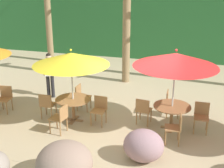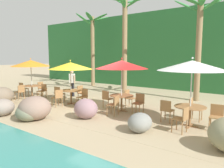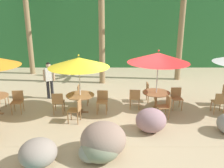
# 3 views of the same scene
# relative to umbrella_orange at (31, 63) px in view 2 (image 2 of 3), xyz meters

# --- Properties ---
(ground_plane) EXTENTS (120.00, 120.00, 0.00)m
(ground_plane) POSITION_rel_umbrella_orange_xyz_m (5.23, 0.25, -2.10)
(ground_plane) COLOR tan
(terrace_deck) EXTENTS (18.00, 5.20, 0.01)m
(terrace_deck) POSITION_rel_umbrella_orange_xyz_m (5.23, 0.25, -2.10)
(terrace_deck) COLOR tan
(terrace_deck) RESTS_ON ground
(foliage_backdrop) EXTENTS (28.00, 2.40, 6.00)m
(foliage_backdrop) POSITION_rel_umbrella_orange_xyz_m (5.23, 9.25, 0.90)
(foliage_backdrop) COLOR #286633
(foliage_backdrop) RESTS_ON ground
(rock_seawall) EXTENTS (16.04, 3.95, 0.99)m
(rock_seawall) POSITION_rel_umbrella_orange_xyz_m (4.50, -2.57, -1.69)
(rock_seawall) COLOR gray
(rock_seawall) RESTS_ON ground
(umbrella_orange) EXTENTS (2.32, 2.32, 2.41)m
(umbrella_orange) POSITION_rel_umbrella_orange_xyz_m (0.00, 0.00, 0.00)
(umbrella_orange) COLOR silver
(umbrella_orange) RESTS_ON ground
(dining_table_orange) EXTENTS (1.10, 1.10, 0.74)m
(dining_table_orange) POSITION_rel_umbrella_orange_xyz_m (-0.00, -0.00, -1.49)
(dining_table_orange) COLOR olive
(dining_table_orange) RESTS_ON ground
(chair_orange_seaward) EXTENTS (0.46, 0.46, 0.87)m
(chair_orange_seaward) POSITION_rel_umbrella_orange_xyz_m (0.84, 0.17, -1.59)
(chair_orange_seaward) COLOR #9E7042
(chair_orange_seaward) RESTS_ON ground
(chair_orange_inland) EXTENTS (0.47, 0.46, 0.87)m
(chair_orange_inland) POSITION_rel_umbrella_orange_xyz_m (-0.18, 0.83, -1.59)
(chair_orange_inland) COLOR #9E7042
(chair_orange_inland) RESTS_ON ground
(chair_orange_left) EXTENTS (0.42, 0.43, 0.87)m
(chair_orange_left) POSITION_rel_umbrella_orange_xyz_m (-0.85, -0.09, -1.59)
(chair_orange_left) COLOR #9E7042
(chair_orange_left) RESTS_ON ground
(chair_orange_right) EXTENTS (0.44, 0.44, 0.87)m
(chair_orange_right) POSITION_rel_umbrella_orange_xyz_m (0.13, -0.85, -1.59)
(chair_orange_right) COLOR #9E7042
(chair_orange_right) RESTS_ON ground
(umbrella_yellow) EXTENTS (2.30, 2.30, 2.32)m
(umbrella_yellow) POSITION_rel_umbrella_orange_xyz_m (3.31, 0.15, -0.08)
(umbrella_yellow) COLOR silver
(umbrella_yellow) RESTS_ON ground
(dining_table_yellow) EXTENTS (1.10, 1.10, 0.74)m
(dining_table_yellow) POSITION_rel_umbrella_orange_xyz_m (3.31, 0.15, -1.49)
(dining_table_yellow) COLOR olive
(dining_table_yellow) RESTS_ON ground
(chair_yellow_seaward) EXTENTS (0.45, 0.45, 0.87)m
(chair_yellow_seaward) POSITION_rel_umbrella_orange_xyz_m (4.16, 0.18, -1.59)
(chair_yellow_seaward) COLOR #9E7042
(chair_yellow_seaward) RESTS_ON ground
(chair_yellow_inland) EXTENTS (0.44, 0.43, 0.87)m
(chair_yellow_inland) POSITION_rel_umbrella_orange_xyz_m (3.24, 1.00, -1.59)
(chair_yellow_inland) COLOR #9E7042
(chair_yellow_inland) RESTS_ON ground
(chair_yellow_left) EXTENTS (0.44, 0.44, 0.87)m
(chair_yellow_left) POSITION_rel_umbrella_orange_xyz_m (2.46, 0.02, -1.59)
(chair_yellow_left) COLOR #9E7042
(chair_yellow_left) RESTS_ON ground
(chair_yellow_right) EXTENTS (0.48, 0.48, 0.87)m
(chair_yellow_right) POSITION_rel_umbrella_orange_xyz_m (3.28, -0.71, -1.59)
(chair_yellow_right) COLOR #9E7042
(chair_yellow_right) RESTS_ON ground
(umbrella_red) EXTENTS (2.40, 2.40, 2.45)m
(umbrella_red) POSITION_rel_umbrella_orange_xyz_m (6.32, 0.46, 0.04)
(umbrella_red) COLOR silver
(umbrella_red) RESTS_ON ground
(dining_table_red) EXTENTS (1.10, 1.10, 0.74)m
(dining_table_red) POSITION_rel_umbrella_orange_xyz_m (6.32, 0.46, -1.49)
(dining_table_red) COLOR olive
(dining_table_red) RESTS_ON ground
(chair_red_seaward) EXTENTS (0.43, 0.43, 0.87)m
(chair_red_seaward) POSITION_rel_umbrella_orange_xyz_m (7.17, 0.56, -1.59)
(chair_red_seaward) COLOR #9E7042
(chair_red_seaward) RESTS_ON ground
(chair_red_inland) EXTENTS (0.44, 0.44, 0.87)m
(chair_red_inland) POSITION_rel_umbrella_orange_xyz_m (6.20, 1.30, -1.59)
(chair_red_inland) COLOR #9E7042
(chair_red_inland) RESTS_ON ground
(chair_red_left) EXTENTS (0.47, 0.48, 0.87)m
(chair_red_left) POSITION_rel_umbrella_orange_xyz_m (5.47, 0.47, -1.59)
(chair_red_left) COLOR #9E7042
(chair_red_left) RESTS_ON ground
(chair_red_right) EXTENTS (0.48, 0.47, 0.87)m
(chair_red_right) POSITION_rel_umbrella_orange_xyz_m (6.52, -0.38, -1.59)
(chair_red_right) COLOR #9E7042
(chair_red_right) RESTS_ON ground
(umbrella_white) EXTENTS (2.42, 2.42, 2.48)m
(umbrella_white) POSITION_rel_umbrella_orange_xyz_m (9.53, 0.07, 0.08)
(umbrella_white) COLOR silver
(umbrella_white) RESTS_ON ground
(dining_table_white) EXTENTS (1.10, 1.10, 0.74)m
(dining_table_white) POSITION_rel_umbrella_orange_xyz_m (9.53, 0.07, -1.49)
(dining_table_white) COLOR olive
(dining_table_white) RESTS_ON ground
(chair_white_seaward) EXTENTS (0.46, 0.46, 0.87)m
(chair_white_seaward) POSITION_rel_umbrella_orange_xyz_m (10.37, 0.23, -1.59)
(chair_white_seaward) COLOR #9E7042
(chair_white_seaward) RESTS_ON ground
(chair_white_inland) EXTENTS (0.44, 0.43, 0.87)m
(chair_white_inland) POSITION_rel_umbrella_orange_xyz_m (9.43, 0.92, -1.59)
(chair_white_inland) COLOR #9E7042
(chair_white_inland) RESTS_ON ground
(chair_white_left) EXTENTS (0.44, 0.44, 0.87)m
(chair_white_left) POSITION_rel_umbrella_orange_xyz_m (8.68, 0.01, -1.59)
(chair_white_left) COLOR #9E7042
(chair_white_left) RESTS_ON ground
(chair_white_right) EXTENTS (0.47, 0.46, 0.87)m
(chair_white_right) POSITION_rel_umbrella_orange_xyz_m (9.54, -0.79, -1.59)
(chair_white_right) COLOR #9E7042
(chair_white_right) RESTS_ON ground
(palm_tree_nearest) EXTENTS (3.02, 2.92, 6.02)m
(palm_tree_nearest) POSITION_rel_umbrella_orange_xyz_m (-0.62, 6.37, 1.91)
(palm_tree_nearest) COLOR olive
(palm_tree_nearest) RESTS_ON ground
(palm_tree_second) EXTENTS (3.51, 3.61, 6.59)m
(palm_tree_second) POSITION_rel_umbrella_orange_xyz_m (4.00, 4.28, 2.21)
(palm_tree_second) COLOR olive
(palm_tree_second) RESTS_ON ground
(palm_tree_third) EXTENTS (3.30, 3.27, 5.85)m
(palm_tree_third) POSITION_rel_umbrella_orange_xyz_m (8.42, 4.98, 1.86)
(palm_tree_third) COLOR olive
(palm_tree_third) RESTS_ON ground
(waiter_in_white) EXTENTS (0.52, 0.34, 1.70)m
(waiter_in_white) POSITION_rel_umbrella_orange_xyz_m (1.71, 1.74, -1.12)
(waiter_in_white) COLOR #232328
(waiter_in_white) RESTS_ON ground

